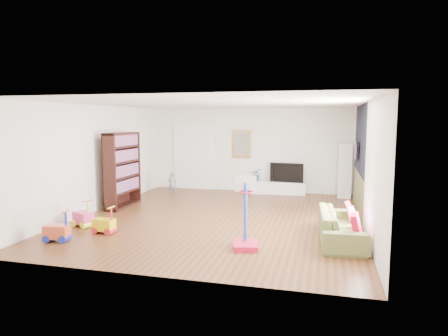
% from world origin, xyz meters
% --- Properties ---
extents(floor, '(6.50, 7.50, 0.00)m').
position_xyz_m(floor, '(0.00, 0.00, 0.00)').
color(floor, brown).
rests_on(floor, ground).
extents(ceiling, '(6.50, 7.50, 0.00)m').
position_xyz_m(ceiling, '(0.00, 0.00, 2.70)').
color(ceiling, white).
rests_on(ceiling, ground).
extents(wall_back, '(6.50, 0.00, 2.70)m').
position_xyz_m(wall_back, '(0.00, 3.75, 1.35)').
color(wall_back, silver).
rests_on(wall_back, ground).
extents(wall_front, '(6.50, 0.00, 2.70)m').
position_xyz_m(wall_front, '(0.00, -3.75, 1.35)').
color(wall_front, silver).
rests_on(wall_front, ground).
extents(wall_left, '(0.00, 7.50, 2.70)m').
position_xyz_m(wall_left, '(-3.25, 0.00, 1.35)').
color(wall_left, silver).
rests_on(wall_left, ground).
extents(wall_right, '(0.00, 7.50, 2.70)m').
position_xyz_m(wall_right, '(3.25, 0.00, 1.35)').
color(wall_right, silver).
rests_on(wall_right, ground).
extents(navy_accent, '(0.01, 3.20, 1.70)m').
position_xyz_m(navy_accent, '(3.23, 1.40, 1.85)').
color(navy_accent, black).
rests_on(navy_accent, wall_right).
extents(olive_wainscot, '(0.01, 3.20, 1.00)m').
position_xyz_m(olive_wainscot, '(3.23, 1.40, 0.50)').
color(olive_wainscot, brown).
rests_on(olive_wainscot, wall_right).
extents(doorway, '(1.45, 0.06, 2.10)m').
position_xyz_m(doorway, '(-1.90, 3.71, 1.05)').
color(doorway, white).
rests_on(doorway, ground).
extents(painting_back, '(0.62, 0.06, 0.92)m').
position_xyz_m(painting_back, '(-0.25, 3.71, 1.55)').
color(painting_back, gold).
rests_on(painting_back, wall_back).
extents(artwork_right, '(0.04, 0.56, 0.46)m').
position_xyz_m(artwork_right, '(3.17, 1.60, 1.55)').
color(artwork_right, '#7F3F8C').
rests_on(artwork_right, wall_right).
extents(media_console, '(1.70, 0.51, 0.39)m').
position_xyz_m(media_console, '(1.00, 3.45, 0.20)').
color(media_console, silver).
rests_on(media_console, ground).
extents(tall_cabinet, '(0.41, 0.41, 1.64)m').
position_xyz_m(tall_cabinet, '(3.00, 3.31, 0.82)').
color(tall_cabinet, silver).
rests_on(tall_cabinet, ground).
extents(bookshelf, '(0.38, 1.37, 1.99)m').
position_xyz_m(bookshelf, '(-2.83, 0.52, 1.00)').
color(bookshelf, black).
rests_on(bookshelf, ground).
extents(sofa, '(0.91, 2.06, 0.59)m').
position_xyz_m(sofa, '(2.75, -1.21, 0.30)').
color(sofa, olive).
rests_on(sofa, ground).
extents(basketball_hoop, '(0.56, 0.64, 1.31)m').
position_xyz_m(basketball_hoop, '(1.05, -2.10, 0.66)').
color(basketball_hoop, red).
rests_on(basketball_hoop, ground).
extents(ride_on_yellow, '(0.44, 0.28, 0.56)m').
position_xyz_m(ride_on_yellow, '(-1.97, -1.89, 0.28)').
color(ride_on_yellow, yellow).
rests_on(ride_on_yellow, ground).
extents(ride_on_orange, '(0.49, 0.35, 0.60)m').
position_xyz_m(ride_on_orange, '(-2.55, -2.61, 0.30)').
color(ride_on_orange, '#CC4D2C').
rests_on(ride_on_orange, ground).
extents(ride_on_pink, '(0.53, 0.45, 0.61)m').
position_xyz_m(ride_on_pink, '(-2.69, -1.54, 0.30)').
color(ride_on_pink, '#CE336A').
rests_on(ride_on_pink, ground).
extents(child, '(0.33, 0.29, 0.75)m').
position_xyz_m(child, '(-2.12, 2.27, 0.38)').
color(child, slate).
rests_on(child, ground).
extents(tv, '(1.06, 0.29, 0.61)m').
position_xyz_m(tv, '(1.27, 3.45, 0.70)').
color(tv, black).
rests_on(tv, media_console).
extents(vase_plant, '(0.37, 0.33, 0.40)m').
position_xyz_m(vase_plant, '(0.29, 3.46, 0.59)').
color(vase_plant, '#254091').
rests_on(vase_plant, media_console).
extents(pillow_left, '(0.16, 0.42, 0.41)m').
position_xyz_m(pillow_left, '(2.98, -1.78, 0.47)').
color(pillow_left, red).
rests_on(pillow_left, sofa).
extents(pillow_center, '(0.10, 0.38, 0.38)m').
position_xyz_m(pillow_center, '(2.97, -1.20, 0.47)').
color(pillow_center, silver).
rests_on(pillow_center, sofa).
extents(pillow_right, '(0.11, 0.36, 0.35)m').
position_xyz_m(pillow_right, '(2.92, -0.61, 0.47)').
color(pillow_right, '#CB2B44').
rests_on(pillow_right, sofa).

